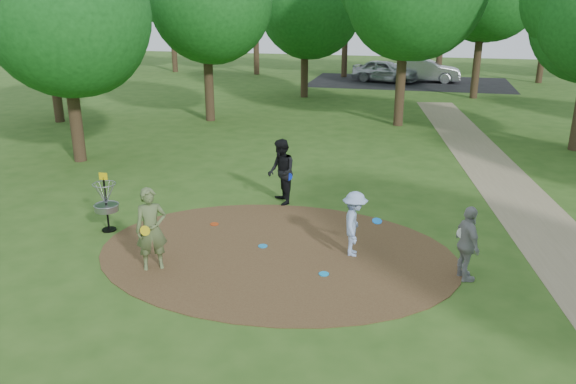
# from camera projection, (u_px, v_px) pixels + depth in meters

# --- Properties ---
(ground) EXTENTS (100.00, 100.00, 0.00)m
(ground) POSITION_uv_depth(u_px,v_px,m) (276.00, 253.00, 13.09)
(ground) COLOR #2D5119
(ground) RESTS_ON ground
(dirt_clearing) EXTENTS (8.40, 8.40, 0.02)m
(dirt_clearing) POSITION_uv_depth(u_px,v_px,m) (276.00, 252.00, 13.08)
(dirt_clearing) COLOR #47301C
(dirt_clearing) RESTS_ON ground
(footpath) EXTENTS (7.55, 39.89, 0.01)m
(footpath) POSITION_uv_depth(u_px,v_px,m) (558.00, 245.00, 13.48)
(footpath) COLOR #8C7A5B
(footpath) RESTS_ON ground
(parking_lot) EXTENTS (14.00, 8.00, 0.01)m
(parking_lot) POSITION_uv_depth(u_px,v_px,m) (409.00, 82.00, 40.24)
(parking_lot) COLOR black
(parking_lot) RESTS_ON ground
(player_observer_with_disc) EXTENTS (0.81, 0.72, 1.85)m
(player_observer_with_disc) POSITION_uv_depth(u_px,v_px,m) (151.00, 229.00, 12.03)
(player_observer_with_disc) COLOR #57693D
(player_observer_with_disc) RESTS_ON ground
(player_throwing_with_disc) EXTENTS (0.98, 1.03, 1.53)m
(player_throwing_with_disc) POSITION_uv_depth(u_px,v_px,m) (354.00, 224.00, 12.74)
(player_throwing_with_disc) COLOR #9BB4E7
(player_throwing_with_disc) RESTS_ON ground
(player_walking_with_disc) EXTENTS (1.07, 1.15, 1.89)m
(player_walking_with_disc) POSITION_uv_depth(u_px,v_px,m) (281.00, 172.00, 15.97)
(player_walking_with_disc) COLOR black
(player_walking_with_disc) RESTS_ON ground
(player_waiting_with_disc) EXTENTS (0.71, 1.03, 1.63)m
(player_waiting_with_disc) POSITION_uv_depth(u_px,v_px,m) (467.00, 244.00, 11.59)
(player_waiting_with_disc) COLOR #979699
(player_waiting_with_disc) RESTS_ON ground
(disc_ground_cyan) EXTENTS (0.22, 0.22, 0.02)m
(disc_ground_cyan) POSITION_uv_depth(u_px,v_px,m) (263.00, 246.00, 13.37)
(disc_ground_cyan) COLOR #1A8AD3
(disc_ground_cyan) RESTS_ON dirt_clearing
(disc_ground_blue) EXTENTS (0.22, 0.22, 0.02)m
(disc_ground_blue) POSITION_uv_depth(u_px,v_px,m) (324.00, 274.00, 12.01)
(disc_ground_blue) COLOR #0D9AE5
(disc_ground_blue) RESTS_ON dirt_clearing
(disc_ground_red) EXTENTS (0.22, 0.22, 0.02)m
(disc_ground_red) POSITION_uv_depth(u_px,v_px,m) (214.00, 224.00, 14.69)
(disc_ground_red) COLOR #BA3A12
(disc_ground_red) RESTS_ON dirt_clearing
(car_left) EXTENTS (5.00, 3.08, 1.59)m
(car_left) POSITION_uv_depth(u_px,v_px,m) (385.00, 71.00, 40.12)
(car_left) COLOR #AAAEB2
(car_left) RESTS_ON ground
(car_right) EXTENTS (4.95, 1.90, 1.61)m
(car_right) POSITION_uv_depth(u_px,v_px,m) (426.00, 71.00, 40.26)
(car_right) COLOR #9C9EA3
(car_right) RESTS_ON ground
(disc_golf_basket) EXTENTS (0.63, 0.63, 1.54)m
(disc_golf_basket) POSITION_uv_depth(u_px,v_px,m) (106.00, 198.00, 14.08)
(disc_golf_basket) COLOR black
(disc_golf_basket) RESTS_ON ground
(tree_ring) EXTENTS (36.92, 45.21, 8.95)m
(tree_ring) POSITION_uv_depth(u_px,v_px,m) (381.00, 12.00, 19.80)
(tree_ring) COLOR #332316
(tree_ring) RESTS_ON ground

